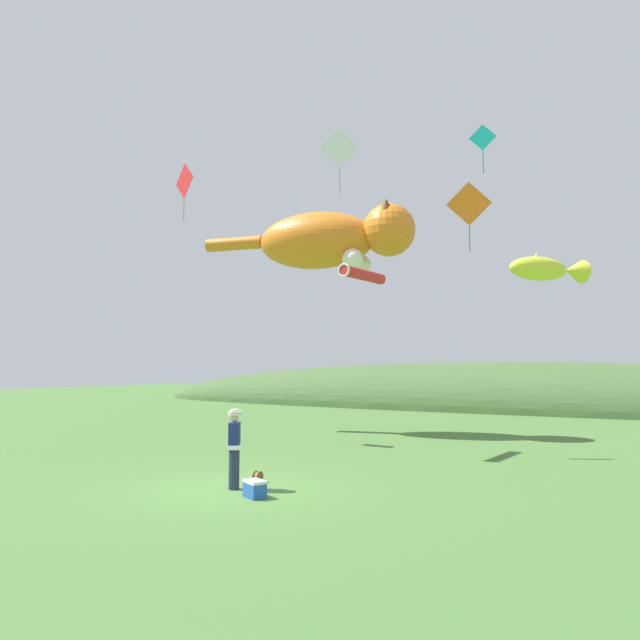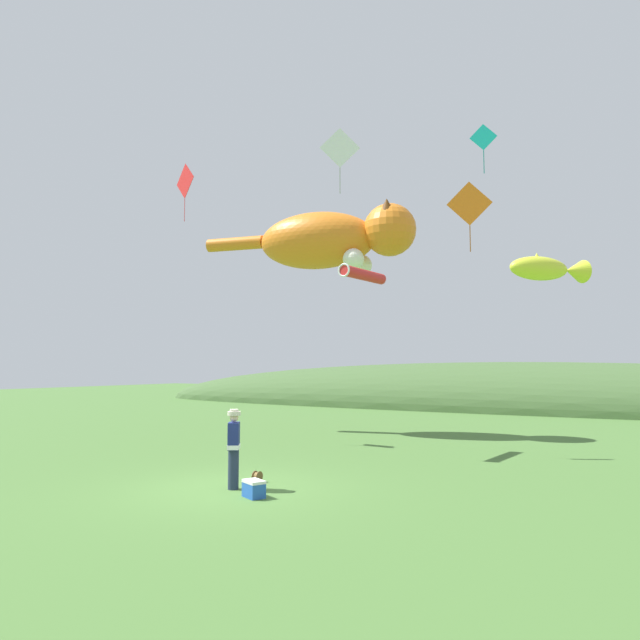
{
  "view_description": "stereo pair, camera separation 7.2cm",
  "coord_description": "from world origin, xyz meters",
  "px_view_note": "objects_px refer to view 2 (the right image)",
  "views": [
    {
      "loc": [
        8.18,
        -10.32,
        2.73
      ],
      "look_at": [
        0.0,
        4.0,
        4.09
      ],
      "focal_mm": 32.0,
      "sensor_mm": 36.0,
      "label": 1
    },
    {
      "loc": [
        8.24,
        -10.29,
        2.73
      ],
      "look_at": [
        0.0,
        4.0,
        4.09
      ],
      "focal_mm": 32.0,
      "sensor_mm": 36.0,
      "label": 2
    }
  ],
  "objects_px": {
    "festival_attendant": "(234,446)",
    "kite_diamond_teal": "(483,138)",
    "picnic_cooler": "(254,489)",
    "kite_giant_cat": "(332,240)",
    "kite_spool": "(257,477)",
    "kite_tube_streamer": "(363,275)",
    "kite_fish_windsock": "(547,269)",
    "kite_diamond_white": "(340,148)",
    "kite_diamond_red": "(185,181)",
    "kite_diamond_orange": "(469,204)"
  },
  "relations": [
    {
      "from": "kite_spool",
      "to": "kite_diamond_orange",
      "type": "distance_m",
      "value": 11.61
    },
    {
      "from": "picnic_cooler",
      "to": "kite_diamond_orange",
      "type": "xyz_separation_m",
      "value": [
        2.24,
        9.02,
        8.05
      ]
    },
    {
      "from": "festival_attendant",
      "to": "kite_giant_cat",
      "type": "bearing_deg",
      "value": 107.1
    },
    {
      "from": "festival_attendant",
      "to": "kite_diamond_white",
      "type": "bearing_deg",
      "value": 94.94
    },
    {
      "from": "kite_fish_windsock",
      "to": "kite_giant_cat",
      "type": "bearing_deg",
      "value": 163.75
    },
    {
      "from": "kite_fish_windsock",
      "to": "kite_diamond_teal",
      "type": "height_order",
      "value": "kite_diamond_teal"
    },
    {
      "from": "kite_spool",
      "to": "kite_tube_streamer",
      "type": "bearing_deg",
      "value": 88.22
    },
    {
      "from": "picnic_cooler",
      "to": "kite_tube_streamer",
      "type": "xyz_separation_m",
      "value": [
        -0.71,
        6.82,
        5.55
      ]
    },
    {
      "from": "festival_attendant",
      "to": "picnic_cooler",
      "type": "xyz_separation_m",
      "value": [
        0.88,
        -0.42,
        -0.77
      ]
    },
    {
      "from": "kite_tube_streamer",
      "to": "kite_diamond_red",
      "type": "relative_size",
      "value": 1.05
    },
    {
      "from": "kite_fish_windsock",
      "to": "kite_diamond_white",
      "type": "xyz_separation_m",
      "value": [
        -6.13,
        -1.87,
        4.35
      ]
    },
    {
      "from": "kite_diamond_teal",
      "to": "kite_spool",
      "type": "bearing_deg",
      "value": -106.95
    },
    {
      "from": "kite_tube_streamer",
      "to": "festival_attendant",
      "type": "bearing_deg",
      "value": -91.59
    },
    {
      "from": "picnic_cooler",
      "to": "kite_giant_cat",
      "type": "height_order",
      "value": "kite_giant_cat"
    },
    {
      "from": "kite_diamond_white",
      "to": "kite_diamond_red",
      "type": "xyz_separation_m",
      "value": [
        -6.49,
        -0.49,
        -0.21
      ]
    },
    {
      "from": "kite_diamond_red",
      "to": "kite_tube_streamer",
      "type": "bearing_deg",
      "value": 5.89
    },
    {
      "from": "festival_attendant",
      "to": "kite_diamond_teal",
      "type": "distance_m",
      "value": 15.45
    },
    {
      "from": "kite_diamond_teal",
      "to": "kite_diamond_white",
      "type": "height_order",
      "value": "kite_diamond_teal"
    },
    {
      "from": "kite_diamond_teal",
      "to": "kite_fish_windsock",
      "type": "bearing_deg",
      "value": -49.43
    },
    {
      "from": "kite_fish_windsock",
      "to": "kite_tube_streamer",
      "type": "xyz_separation_m",
      "value": [
        -5.42,
        -1.62,
        0.03
      ]
    },
    {
      "from": "picnic_cooler",
      "to": "kite_diamond_teal",
      "type": "xyz_separation_m",
      "value": [
        2.19,
        11.39,
        11.22
      ]
    },
    {
      "from": "kite_tube_streamer",
      "to": "kite_diamond_white",
      "type": "bearing_deg",
      "value": -160.73
    },
    {
      "from": "kite_giant_cat",
      "to": "kite_tube_streamer",
      "type": "height_order",
      "value": "kite_giant_cat"
    },
    {
      "from": "kite_spool",
      "to": "kite_giant_cat",
      "type": "bearing_deg",
      "value": 108.61
    },
    {
      "from": "kite_giant_cat",
      "to": "kite_diamond_orange",
      "type": "bearing_deg",
      "value": -17.41
    },
    {
      "from": "kite_fish_windsock",
      "to": "kite_tube_streamer",
      "type": "relative_size",
      "value": 1.08
    },
    {
      "from": "picnic_cooler",
      "to": "festival_attendant",
      "type": "bearing_deg",
      "value": 154.6
    },
    {
      "from": "kite_tube_streamer",
      "to": "kite_spool",
      "type": "bearing_deg",
      "value": -91.78
    },
    {
      "from": "kite_spool",
      "to": "kite_diamond_teal",
      "type": "distance_m",
      "value": 15.42
    },
    {
      "from": "kite_spool",
      "to": "picnic_cooler",
      "type": "distance_m",
      "value": 1.58
    },
    {
      "from": "kite_giant_cat",
      "to": "kite_diamond_orange",
      "type": "xyz_separation_m",
      "value": [
        6.39,
        -2.0,
        0.13
      ]
    },
    {
      "from": "festival_attendant",
      "to": "picnic_cooler",
      "type": "relative_size",
      "value": 3.05
    },
    {
      "from": "kite_giant_cat",
      "to": "kite_diamond_white",
      "type": "distance_m",
      "value": 5.58
    },
    {
      "from": "picnic_cooler",
      "to": "kite_diamond_orange",
      "type": "relative_size",
      "value": 0.24
    },
    {
      "from": "picnic_cooler",
      "to": "kite_tube_streamer",
      "type": "relative_size",
      "value": 0.24
    },
    {
      "from": "kite_spool",
      "to": "kite_fish_windsock",
      "type": "xyz_separation_m",
      "value": [
        5.59,
        7.13,
        5.57
      ]
    },
    {
      "from": "kite_spool",
      "to": "kite_fish_windsock",
      "type": "distance_m",
      "value": 10.64
    },
    {
      "from": "kite_spool",
      "to": "festival_attendant",
      "type": "bearing_deg",
      "value": -90.4
    },
    {
      "from": "kite_tube_streamer",
      "to": "kite_diamond_red",
      "type": "distance_m",
      "value": 8.32
    },
    {
      "from": "picnic_cooler",
      "to": "kite_diamond_teal",
      "type": "bearing_deg",
      "value": 79.11
    },
    {
      "from": "picnic_cooler",
      "to": "kite_tube_streamer",
      "type": "bearing_deg",
      "value": 95.92
    },
    {
      "from": "festival_attendant",
      "to": "kite_giant_cat",
      "type": "xyz_separation_m",
      "value": [
        -3.26,
        10.61,
        7.15
      ]
    },
    {
      "from": "kite_spool",
      "to": "kite_diamond_red",
      "type": "height_order",
      "value": "kite_diamond_red"
    },
    {
      "from": "kite_spool",
      "to": "picnic_cooler",
      "type": "bearing_deg",
      "value": -56.3
    },
    {
      "from": "kite_spool",
      "to": "kite_diamond_white",
      "type": "distance_m",
      "value": 11.24
    },
    {
      "from": "picnic_cooler",
      "to": "kite_giant_cat",
      "type": "relative_size",
      "value": 0.06
    },
    {
      "from": "picnic_cooler",
      "to": "kite_diamond_red",
      "type": "distance_m",
      "value": 13.89
    },
    {
      "from": "picnic_cooler",
      "to": "kite_fish_windsock",
      "type": "xyz_separation_m",
      "value": [
        4.71,
        8.44,
        5.52
      ]
    },
    {
      "from": "kite_spool",
      "to": "kite_giant_cat",
      "type": "xyz_separation_m",
      "value": [
        -3.27,
        9.71,
        7.97
      ]
    },
    {
      "from": "kite_diamond_white",
      "to": "kite_diamond_teal",
      "type": "bearing_deg",
      "value": 53.17
    }
  ]
}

